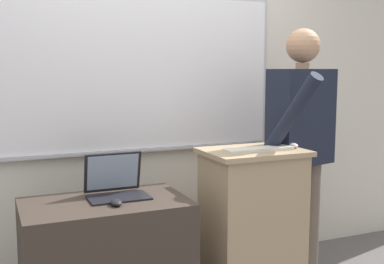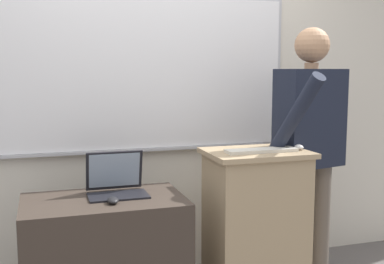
{
  "view_description": "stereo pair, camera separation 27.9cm",
  "coord_description": "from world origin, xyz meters",
  "px_view_note": "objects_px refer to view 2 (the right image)",
  "views": [
    {
      "loc": [
        -1.04,
        -2.09,
        1.49
      ],
      "look_at": [
        0.06,
        0.45,
        1.13
      ],
      "focal_mm": 45.0,
      "sensor_mm": 36.0,
      "label": 1
    },
    {
      "loc": [
        -0.77,
        -2.19,
        1.49
      ],
      "look_at": [
        0.06,
        0.45,
        1.13
      ],
      "focal_mm": 45.0,
      "sensor_mm": 36.0,
      "label": 2
    }
  ],
  "objects_px": {
    "laptop": "(116,180)",
    "wireless_keyboard": "(261,150)",
    "side_desk": "(105,264)",
    "person_presenter": "(310,139)",
    "computer_mouse_by_keyboard": "(298,147)",
    "lectern_podium": "(255,229)",
    "computer_mouse_by_laptop": "(113,200)"
  },
  "relations": [
    {
      "from": "person_presenter",
      "to": "computer_mouse_by_laptop",
      "type": "distance_m",
      "value": 1.37
    },
    {
      "from": "person_presenter",
      "to": "computer_mouse_by_keyboard",
      "type": "xyz_separation_m",
      "value": [
        -0.17,
        -0.14,
        -0.02
      ]
    },
    {
      "from": "wireless_keyboard",
      "to": "computer_mouse_by_laptop",
      "type": "relative_size",
      "value": 4.44
    },
    {
      "from": "side_desk",
      "to": "computer_mouse_by_laptop",
      "type": "bearing_deg",
      "value": -71.87
    },
    {
      "from": "computer_mouse_by_laptop",
      "to": "laptop",
      "type": "bearing_deg",
      "value": 76.87
    },
    {
      "from": "computer_mouse_by_laptop",
      "to": "computer_mouse_by_keyboard",
      "type": "distance_m",
      "value": 1.18
    },
    {
      "from": "lectern_podium",
      "to": "person_presenter",
      "type": "xyz_separation_m",
      "value": [
        0.43,
        0.1,
        0.53
      ]
    },
    {
      "from": "lectern_podium",
      "to": "computer_mouse_by_laptop",
      "type": "relative_size",
      "value": 9.97
    },
    {
      "from": "side_desk",
      "to": "person_presenter",
      "type": "height_order",
      "value": "person_presenter"
    },
    {
      "from": "person_presenter",
      "to": "lectern_podium",
      "type": "bearing_deg",
      "value": -179.57
    },
    {
      "from": "lectern_podium",
      "to": "computer_mouse_by_laptop",
      "type": "height_order",
      "value": "lectern_podium"
    },
    {
      "from": "laptop",
      "to": "wireless_keyboard",
      "type": "bearing_deg",
      "value": -11.45
    },
    {
      "from": "side_desk",
      "to": "lectern_podium",
      "type": "bearing_deg",
      "value": -0.84
    },
    {
      "from": "laptop",
      "to": "person_presenter",
      "type": "bearing_deg",
      "value": -0.74
    },
    {
      "from": "person_presenter",
      "to": "wireless_keyboard",
      "type": "relative_size",
      "value": 3.96
    },
    {
      "from": "person_presenter",
      "to": "wireless_keyboard",
      "type": "distance_m",
      "value": 0.45
    },
    {
      "from": "laptop",
      "to": "wireless_keyboard",
      "type": "xyz_separation_m",
      "value": [
        0.85,
        -0.17,
        0.16
      ]
    },
    {
      "from": "lectern_podium",
      "to": "side_desk",
      "type": "distance_m",
      "value": 0.94
    },
    {
      "from": "lectern_podium",
      "to": "computer_mouse_by_keyboard",
      "type": "xyz_separation_m",
      "value": [
        0.26,
        -0.04,
        0.51
      ]
    },
    {
      "from": "lectern_podium",
      "to": "wireless_keyboard",
      "type": "height_order",
      "value": "wireless_keyboard"
    },
    {
      "from": "person_presenter",
      "to": "computer_mouse_by_keyboard",
      "type": "distance_m",
      "value": 0.22
    },
    {
      "from": "side_desk",
      "to": "laptop",
      "type": "xyz_separation_m",
      "value": [
        0.09,
        0.1,
        0.46
      ]
    },
    {
      "from": "side_desk",
      "to": "wireless_keyboard",
      "type": "distance_m",
      "value": 1.13
    },
    {
      "from": "wireless_keyboard",
      "to": "computer_mouse_by_laptop",
      "type": "distance_m",
      "value": 0.93
    },
    {
      "from": "laptop",
      "to": "computer_mouse_by_keyboard",
      "type": "xyz_separation_m",
      "value": [
        1.11,
        -0.16,
        0.17
      ]
    },
    {
      "from": "lectern_podium",
      "to": "laptop",
      "type": "relative_size",
      "value": 2.93
    },
    {
      "from": "computer_mouse_by_keyboard",
      "to": "lectern_podium",
      "type": "bearing_deg",
      "value": 170.98
    },
    {
      "from": "person_presenter",
      "to": "computer_mouse_by_keyboard",
      "type": "bearing_deg",
      "value": -152.96
    },
    {
      "from": "lectern_podium",
      "to": "person_presenter",
      "type": "height_order",
      "value": "person_presenter"
    },
    {
      "from": "person_presenter",
      "to": "laptop",
      "type": "height_order",
      "value": "person_presenter"
    },
    {
      "from": "person_presenter",
      "to": "laptop",
      "type": "distance_m",
      "value": 1.29
    },
    {
      "from": "lectern_podium",
      "to": "laptop",
      "type": "bearing_deg",
      "value": 172.26
    }
  ]
}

